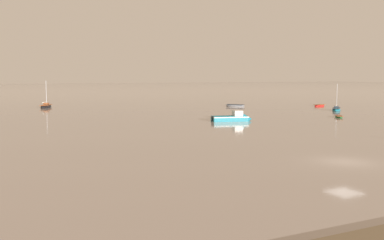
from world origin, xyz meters
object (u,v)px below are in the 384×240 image
Objects in this scene: motorboat_moored_0 at (236,119)px; sailboat_moored_1 at (336,109)px; rowboat_moored_5 at (235,106)px; rowboat_moored_2 at (319,106)px; sailboat_moored_0 at (46,106)px; rowboat_moored_4 at (339,117)px.

motorboat_moored_0 is 30.10m from sailboat_moored_1.
rowboat_moored_5 is (17.26, 27.57, -0.17)m from motorboat_moored_0.
sailboat_moored_1 reaches higher than rowboat_moored_5.
rowboat_moored_5 is (-17.62, 7.80, 0.03)m from rowboat_moored_2.
sailboat_moored_0 is 2.01× the size of rowboat_moored_4.
sailboat_moored_0 is 1.60× the size of rowboat_moored_2.
sailboat_moored_0 is 60.84m from rowboat_moored_4.
rowboat_moored_2 is (5.99, 11.30, -0.08)m from sailboat_moored_1.
sailboat_moored_0 is at bearing -38.84° from rowboat_moored_2.
rowboat_moored_5 is (-1.12, 30.32, 0.06)m from rowboat_moored_4.
motorboat_moored_0 is (21.32, -43.34, 0.09)m from sailboat_moored_0.
rowboat_moored_2 is (34.88, 19.77, -0.20)m from motorboat_moored_0.
rowboat_moored_2 is (56.20, -23.58, -0.11)m from sailboat_moored_0.
rowboat_moored_5 is at bearing 35.31° from rowboat_moored_4.
sailboat_moored_0 is 41.68m from rowboat_moored_5.
rowboat_moored_2 is 1.26× the size of rowboat_moored_4.
rowboat_moored_4 is (39.70, -46.10, -0.14)m from sailboat_moored_0.
sailboat_moored_0 reaches higher than rowboat_moored_5.
rowboat_moored_5 is (-11.62, 19.09, -0.05)m from sailboat_moored_1.
sailboat_moored_1 is 1.45× the size of rowboat_moored_2.
sailboat_moored_0 is 1.41× the size of rowboat_moored_5.
motorboat_moored_0 is at bearing -129.07° from sailboat_moored_0.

